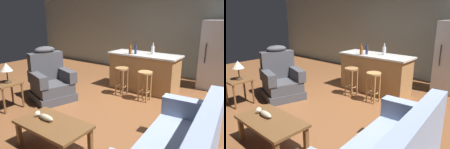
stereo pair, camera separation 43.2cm
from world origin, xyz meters
TOP-DOWN VIEW (x-y plane):
  - ground_plane at (0.00, 0.00)m, footprint 12.00×12.00m
  - back_wall at (0.00, 3.12)m, footprint 12.00×0.05m
  - coffee_table at (0.17, -1.71)m, footprint 1.10×0.60m
  - fish_figurine at (-0.00, -1.71)m, footprint 0.34×0.10m
  - recliner_near_lamp at (-1.44, -0.44)m, footprint 1.05×1.05m
  - end_table at (-1.73, -1.31)m, footprint 0.48×0.48m
  - table_lamp at (-1.69, -1.29)m, footprint 0.24×0.24m
  - kitchen_island at (0.00, 1.35)m, footprint 1.80×0.70m
  - bar_stool_left at (-0.25, 0.72)m, footprint 0.32×0.32m
  - bar_stool_right at (0.36, 0.72)m, footprint 0.32×0.32m
  - refrigerator at (1.43, 2.55)m, footprint 0.70×0.69m
  - bottle_tall_green at (-0.17, 1.20)m, footprint 0.06×0.06m
  - bottle_short_amber at (-0.26, 1.09)m, footprint 0.08×0.08m
  - bottle_wine_dark at (0.21, 1.39)m, footprint 0.08×0.08m

SIDE VIEW (x-z plane):
  - ground_plane at x=0.00m, z-range 0.00..0.00m
  - coffee_table at x=0.17m, z-range 0.15..0.57m
  - recliner_near_lamp at x=-1.44m, z-range -0.18..1.02m
  - end_table at x=-1.73m, z-range 0.18..0.74m
  - fish_figurine at x=0.00m, z-range 0.41..0.51m
  - bar_stool_left at x=-0.25m, z-range 0.13..0.81m
  - bar_stool_right at x=0.36m, z-range 0.13..0.81m
  - kitchen_island at x=0.00m, z-range 0.00..0.95m
  - table_lamp at x=-1.69m, z-range 0.66..1.07m
  - refrigerator at x=1.43m, z-range 0.00..1.76m
  - bottle_short_amber at x=-0.26m, z-range 0.92..1.20m
  - bottle_wine_dark at x=0.21m, z-range 0.92..1.20m
  - bottle_tall_green at x=-0.17m, z-range 0.91..1.22m
  - back_wall at x=0.00m, z-range 0.00..2.60m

